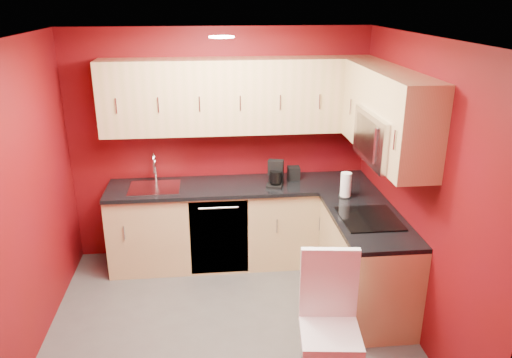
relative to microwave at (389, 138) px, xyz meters
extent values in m
plane|color=#4F4C49|center=(-1.39, -0.20, -1.66)|extent=(3.20, 3.20, 0.00)
plane|color=white|center=(-1.39, -0.20, 0.84)|extent=(3.20, 3.20, 0.00)
plane|color=#600909|center=(-1.39, 1.30, -0.41)|extent=(3.20, 0.00, 3.20)
plane|color=#600909|center=(-1.39, -1.70, -0.41)|extent=(3.20, 0.00, 3.20)
plane|color=#600909|center=(-2.99, -0.20, -0.41)|extent=(0.00, 3.00, 3.00)
plane|color=#600909|center=(0.21, -0.20, -0.41)|extent=(0.00, 3.00, 3.00)
cube|color=tan|center=(-1.19, 1.00, -1.22)|extent=(2.80, 0.60, 0.87)
cube|color=tan|center=(-0.09, 0.05, -1.22)|extent=(0.60, 1.30, 0.87)
cube|color=black|center=(-1.19, 0.99, -0.77)|extent=(2.80, 0.63, 0.04)
cube|color=black|center=(-0.11, 0.04, -0.77)|extent=(0.63, 1.27, 0.04)
cube|color=tan|center=(-1.19, 1.13, 0.17)|extent=(2.80, 0.35, 0.75)
cube|color=tan|center=(0.03, 0.67, 0.17)|extent=(0.35, 0.57, 0.75)
cube|color=tan|center=(0.03, -0.49, 0.17)|extent=(0.35, 0.22, 0.75)
cube|color=tan|center=(0.03, 0.00, 0.38)|extent=(0.35, 0.76, 0.33)
cube|color=silver|center=(0.01, 0.00, 0.00)|extent=(0.40, 0.76, 0.42)
cube|color=black|center=(-0.18, 0.00, 0.00)|extent=(0.02, 0.62, 0.33)
cylinder|color=silver|center=(-0.20, -0.23, 0.00)|extent=(0.02, 0.02, 0.29)
cube|color=black|center=(-0.11, 0.00, -0.74)|extent=(0.50, 0.55, 0.01)
cube|color=silver|center=(-2.09, 0.98, -0.75)|extent=(0.52, 0.42, 0.02)
cylinder|color=silver|center=(-2.09, 1.18, -0.62)|extent=(0.02, 0.02, 0.26)
torus|color=silver|center=(-2.09, 1.11, -0.49)|extent=(0.02, 0.16, 0.16)
cylinder|color=silver|center=(-2.09, 1.04, -0.55)|extent=(0.02, 0.02, 0.12)
cube|color=black|center=(-1.44, 0.71, -1.22)|extent=(0.60, 0.02, 0.82)
cylinder|color=white|center=(-1.39, 0.10, 0.82)|extent=(0.20, 0.20, 0.01)
camera|label=1|loc=(-1.54, -3.93, 1.13)|focal=35.00mm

